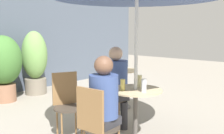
{
  "coord_description": "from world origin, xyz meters",
  "views": [
    {
      "loc": [
        -2.48,
        -2.0,
        1.48
      ],
      "look_at": [
        0.18,
        0.31,
        0.98
      ],
      "focal_mm": 42.0,
      "sensor_mm": 36.0,
      "label": 1
    }
  ],
  "objects_px": {
    "bistro_chair_1": "(96,121)",
    "seated_person_0": "(116,81)",
    "beer_glass_1": "(140,81)",
    "potted_plant_2": "(35,61)",
    "beer_glass_2": "(123,85)",
    "beer_glass_0": "(144,86)",
    "bistro_chair_0": "(112,91)",
    "seated_person_1": "(105,100)",
    "cafe_table_near": "(135,106)",
    "bistro_chair_2": "(67,99)",
    "potted_plant_1": "(4,64)",
    "cafe_table_far": "(119,81)"
  },
  "relations": [
    {
      "from": "bistro_chair_1",
      "to": "seated_person_0",
      "type": "height_order",
      "value": "seated_person_0"
    },
    {
      "from": "beer_glass_1",
      "to": "potted_plant_2",
      "type": "xyz_separation_m",
      "value": [
        0.53,
        3.31,
        -0.04
      ]
    },
    {
      "from": "potted_plant_2",
      "to": "beer_glass_2",
      "type": "bearing_deg",
      "value": -104.49
    },
    {
      "from": "potted_plant_2",
      "to": "bistro_chair_1",
      "type": "bearing_deg",
      "value": -113.35
    },
    {
      "from": "beer_glass_0",
      "to": "beer_glass_2",
      "type": "relative_size",
      "value": 1.14
    },
    {
      "from": "bistro_chair_0",
      "to": "beer_glass_1",
      "type": "distance_m",
      "value": 0.72
    },
    {
      "from": "beer_glass_1",
      "to": "seated_person_1",
      "type": "bearing_deg",
      "value": -173.14
    },
    {
      "from": "bistro_chair_1",
      "to": "beer_glass_2",
      "type": "bearing_deg",
      "value": -81.26
    },
    {
      "from": "bistro_chair_1",
      "to": "seated_person_1",
      "type": "relative_size",
      "value": 0.74
    },
    {
      "from": "bistro_chair_0",
      "to": "bistro_chair_1",
      "type": "height_order",
      "value": "same"
    },
    {
      "from": "cafe_table_near",
      "to": "beer_glass_1",
      "type": "bearing_deg",
      "value": 18.69
    },
    {
      "from": "bistro_chair_1",
      "to": "bistro_chair_2",
      "type": "relative_size",
      "value": 1.0
    },
    {
      "from": "cafe_table_near",
      "to": "beer_glass_1",
      "type": "height_order",
      "value": "beer_glass_1"
    },
    {
      "from": "beer_glass_0",
      "to": "potted_plant_1",
      "type": "height_order",
      "value": "potted_plant_1"
    },
    {
      "from": "cafe_table_far",
      "to": "bistro_chair_2",
      "type": "bearing_deg",
      "value": -167.36
    },
    {
      "from": "potted_plant_2",
      "to": "potted_plant_1",
      "type": "bearing_deg",
      "value": -172.34
    },
    {
      "from": "cafe_table_near",
      "to": "bistro_chair_2",
      "type": "bearing_deg",
      "value": 116.32
    },
    {
      "from": "bistro_chair_1",
      "to": "cafe_table_far",
      "type": "bearing_deg",
      "value": -60.22
    },
    {
      "from": "bistro_chair_2",
      "to": "beer_glass_0",
      "type": "height_order",
      "value": "bistro_chair_2"
    },
    {
      "from": "seated_person_1",
      "to": "beer_glass_1",
      "type": "relative_size",
      "value": 7.76
    },
    {
      "from": "cafe_table_far",
      "to": "bistro_chair_0",
      "type": "relative_size",
      "value": 0.81
    },
    {
      "from": "seated_person_1",
      "to": "potted_plant_1",
      "type": "relative_size",
      "value": 0.88
    },
    {
      "from": "cafe_table_far",
      "to": "beer_glass_0",
      "type": "bearing_deg",
      "value": -130.9
    },
    {
      "from": "cafe_table_near",
      "to": "bistro_chair_1",
      "type": "relative_size",
      "value": 0.81
    },
    {
      "from": "cafe_table_far",
      "to": "potted_plant_2",
      "type": "height_order",
      "value": "potted_plant_2"
    },
    {
      "from": "bistro_chair_2",
      "to": "beer_glass_0",
      "type": "distance_m",
      "value": 1.12
    },
    {
      "from": "beer_glass_0",
      "to": "potted_plant_1",
      "type": "distance_m",
      "value": 3.42
    },
    {
      "from": "bistro_chair_0",
      "to": "beer_glass_2",
      "type": "xyz_separation_m",
      "value": [
        -0.5,
        -0.61,
        0.27
      ]
    },
    {
      "from": "bistro_chair_0",
      "to": "seated_person_0",
      "type": "bearing_deg",
      "value": -90.0
    },
    {
      "from": "bistro_chair_0",
      "to": "potted_plant_1",
      "type": "distance_m",
      "value": 2.61
    },
    {
      "from": "beer_glass_2",
      "to": "beer_glass_0",
      "type": "bearing_deg",
      "value": -70.07
    },
    {
      "from": "cafe_table_near",
      "to": "cafe_table_far",
      "type": "xyz_separation_m",
      "value": [
        1.13,
        1.21,
        0.01
      ]
    },
    {
      "from": "beer_glass_2",
      "to": "potted_plant_1",
      "type": "distance_m",
      "value": 3.17
    },
    {
      "from": "cafe_table_near",
      "to": "potted_plant_2",
      "type": "relative_size",
      "value": 0.5
    },
    {
      "from": "beer_glass_1",
      "to": "potted_plant_1",
      "type": "distance_m",
      "value": 3.21
    },
    {
      "from": "bistro_chair_2",
      "to": "beer_glass_1",
      "type": "height_order",
      "value": "bistro_chair_2"
    },
    {
      "from": "bistro_chair_1",
      "to": "beer_glass_0",
      "type": "relative_size",
      "value": 5.51
    },
    {
      "from": "seated_person_1",
      "to": "potted_plant_2",
      "type": "height_order",
      "value": "potted_plant_2"
    },
    {
      "from": "bistro_chair_1",
      "to": "potted_plant_2",
      "type": "relative_size",
      "value": 0.62
    },
    {
      "from": "cafe_table_far",
      "to": "beer_glass_0",
      "type": "height_order",
      "value": "beer_glass_0"
    },
    {
      "from": "cafe_table_far",
      "to": "beer_glass_0",
      "type": "xyz_separation_m",
      "value": [
        -1.19,
        -1.37,
        0.3
      ]
    },
    {
      "from": "bistro_chair_0",
      "to": "beer_glass_2",
      "type": "bearing_deg",
      "value": -102.88
    },
    {
      "from": "cafe_table_far",
      "to": "seated_person_0",
      "type": "xyz_separation_m",
      "value": [
        -0.85,
        -0.64,
        0.21
      ]
    },
    {
      "from": "potted_plant_1",
      "to": "beer_glass_0",
      "type": "bearing_deg",
      "value": -89.24
    },
    {
      "from": "beer_glass_0",
      "to": "beer_glass_2",
      "type": "bearing_deg",
      "value": 109.93
    },
    {
      "from": "bistro_chair_0",
      "to": "bistro_chair_2",
      "type": "relative_size",
      "value": 1.0
    },
    {
      "from": "seated_person_0",
      "to": "potted_plant_1",
      "type": "relative_size",
      "value": 0.9
    },
    {
      "from": "beer_glass_2",
      "to": "cafe_table_far",
      "type": "bearing_deg",
      "value": 41.14
    },
    {
      "from": "potted_plant_1",
      "to": "seated_person_0",
      "type": "bearing_deg",
      "value": -81.83
    },
    {
      "from": "bistro_chair_0",
      "to": "bistro_chair_2",
      "type": "xyz_separation_m",
      "value": [
        -0.77,
        0.16,
        0.0
      ]
    }
  ]
}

